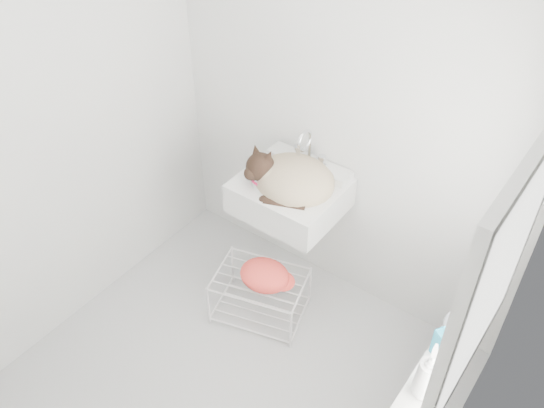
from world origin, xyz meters
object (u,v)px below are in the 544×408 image
Objects in this scene: cat at (290,179)px; bottle_c at (457,335)px; wire_rack at (260,296)px; bottle_a at (423,392)px; bottle_b at (444,356)px; sink at (290,183)px.

cat reaches higher than bottle_c.
bottle_a reaches higher than wire_rack.
bottle_b is 1.15× the size of bottle_c.
sink is at bearing 159.43° from bottle_c.
sink is at bearing 146.33° from bottle_a.
cat is 2.36× the size of bottle_a.
bottle_a is 0.21m from bottle_b.
sink is 1.24m from bottle_c.
wire_rack is at bearing -91.59° from sink.
sink is 1.29m from bottle_b.
cat is 0.79m from wire_rack.
bottle_a is (1.16, -0.77, 0.00)m from sink.
wire_rack is 2.50× the size of bottle_b.
bottle_a is at bearing -90.00° from bottle_c.
cat is at bearing 146.69° from bottle_a.
bottle_b is (1.15, -0.55, -0.04)m from cat.
sink is 1.40m from bottle_a.
wire_rack is (-0.01, -0.28, -0.70)m from sink.
cat is 1.38m from bottle_a.
sink is at bearing 88.41° from wire_rack.
bottle_c is at bearing -20.57° from sink.
bottle_b is at bearing -32.40° from cat.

